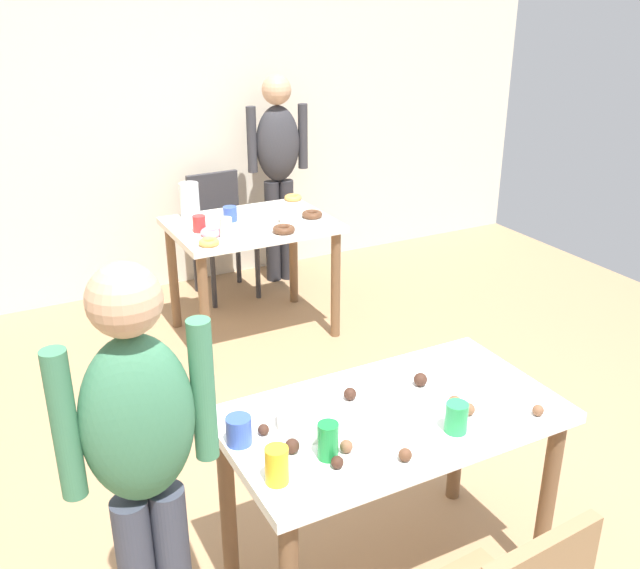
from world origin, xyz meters
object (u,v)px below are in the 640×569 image
chair_far_table (220,227)px  soda_can (328,441)px  pitcher_far (190,200)px  mixing_bowl (309,416)px  dining_table_near (391,439)px  person_adult_far (278,161)px  dining_table_far (252,240)px  person_girl_near (143,458)px

chair_far_table → soda_can: size_ratio=7.13×
pitcher_far → soda_can: bearing=-99.0°
chair_far_table → mixing_bowl: chair_far_table is taller
dining_table_near → soda_can: 0.39m
soda_can → pitcher_far: 2.61m
mixing_bowl → soda_can: bearing=-98.7°
person_adult_far → chair_far_table: bearing=-177.8°
person_adult_far → soda_can: size_ratio=12.54×
dining_table_far → person_adult_far: bearing=54.5°
mixing_bowl → pitcher_far: bearing=80.9°
mixing_bowl → pitcher_far: pitcher_far is taller
dining_table_near → mixing_bowl: (-0.29, 0.06, 0.15)m
dining_table_near → dining_table_far: same height
dining_table_near → person_adult_far: (0.92, 2.93, 0.28)m
dining_table_near → soda_can: bearing=-158.7°
person_girl_near → soda_can: size_ratio=11.99×
person_girl_near → pitcher_far: person_girl_near is taller
dining_table_near → person_girl_near: bearing=-178.1°
person_girl_near → person_adult_far: 3.46m
dining_table_far → pitcher_far: pitcher_far is taller
dining_table_far → person_girl_near: bearing=-119.4°
dining_table_near → person_adult_far: person_adult_far is taller
dining_table_far → dining_table_near: bearing=-100.1°
chair_far_table → soda_can: (-0.76, -3.04, 0.31)m
dining_table_far → pitcher_far: bearing=138.6°
pitcher_far → dining_table_far: bearing=-41.4°
dining_table_near → mixing_bowl: size_ratio=5.45×
dining_table_far → chair_far_table: size_ratio=1.13×
person_adult_far → mixing_bowl: size_ratio=7.13×
person_girl_near → mixing_bowl: 0.58m
dining_table_far → soda_can: bearing=-107.0°
dining_table_far → mixing_bowl: (-0.68, -2.14, 0.16)m
dining_table_near → mixing_bowl: mixing_bowl is taller
dining_table_near → person_girl_near: (-0.86, -0.03, 0.24)m
dining_table_far → chair_far_table: chair_far_table is taller
person_adult_far → mixing_bowl: person_adult_far is taller
chair_far_table → mixing_bowl: bearing=-104.4°
dining_table_near → chair_far_table: 2.95m
person_adult_far → mixing_bowl: (-1.21, -2.88, -0.13)m
chair_far_table → person_girl_near: person_girl_near is taller
dining_table_far → mixing_bowl: size_ratio=4.60×
person_girl_near → pitcher_far: size_ratio=6.61×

